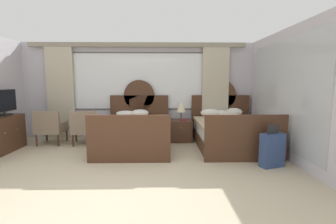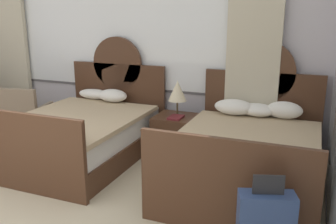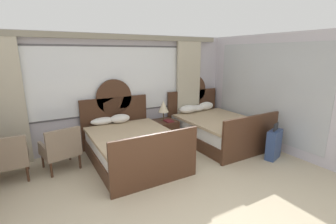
{
  "view_description": "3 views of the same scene",
  "coord_description": "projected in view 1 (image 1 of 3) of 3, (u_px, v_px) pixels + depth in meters",
  "views": [
    {
      "loc": [
        0.71,
        -3.2,
        1.59
      ],
      "look_at": [
        0.81,
        2.27,
        0.91
      ],
      "focal_mm": 25.75,
      "sensor_mm": 36.0,
      "label": 1
    },
    {
      "loc": [
        3.0,
        -1.58,
        2.03
      ],
      "look_at": [
        1.49,
        2.18,
        0.93
      ],
      "focal_mm": 39.42,
      "sensor_mm": 36.0,
      "label": 2
    },
    {
      "loc": [
        -1.68,
        -1.92,
        2.26
      ],
      "look_at": [
        0.79,
        2.37,
        1.03
      ],
      "focal_mm": 25.59,
      "sensor_mm": 36.0,
      "label": 3
    }
  ],
  "objects": [
    {
      "name": "tv_flatscreen",
      "position": [
        4.0,
        102.0,
        5.55
      ],
      "size": [
        0.2,
        0.89,
        0.6
      ],
      "color": "black",
      "rests_on": "dresser_minibar"
    },
    {
      "name": "wall_back_window",
      "position": [
        139.0,
        88.0,
        6.89
      ],
      "size": [
        6.5,
        0.22,
        2.7
      ],
      "color": "silver",
      "rests_on": "ground_plane"
    },
    {
      "name": "bed_near_mirror",
      "position": [
        230.0,
        132.0,
        5.94
      ],
      "size": [
        1.65,
        2.25,
        1.65
      ],
      "color": "#472B1C",
      "rests_on": "ground_plane"
    },
    {
      "name": "armchair_by_window_left",
      "position": [
        85.0,
        127.0,
        6.17
      ],
      "size": [
        0.76,
        0.76,
        0.88
      ],
      "color": "#84705B",
      "rests_on": "ground_plane"
    },
    {
      "name": "wall_right_mirror",
      "position": [
        291.0,
        94.0,
        4.84
      ],
      "size": [
        0.08,
        4.33,
        2.7
      ],
      "color": "silver",
      "rests_on": "ground_plane"
    },
    {
      "name": "nightstand_between_beds",
      "position": [
        181.0,
        130.0,
        6.56
      ],
      "size": [
        0.57,
        0.59,
        0.57
      ],
      "color": "#472B1C",
      "rests_on": "ground_plane"
    },
    {
      "name": "armchair_by_window_centre",
      "position": [
        50.0,
        127.0,
        6.15
      ],
      "size": [
        0.64,
        0.64,
        0.88
      ],
      "color": "#84705B",
      "rests_on": "ground_plane"
    },
    {
      "name": "suitcase_on_floor",
      "position": [
        272.0,
        150.0,
        4.52
      ],
      "size": [
        0.49,
        0.32,
        0.8
      ],
      "color": "navy",
      "rests_on": "ground_plane"
    },
    {
      "name": "book_on_nightstand",
      "position": [
        183.0,
        120.0,
        6.41
      ],
      "size": [
        0.18,
        0.26,
        0.03
      ],
      "color": "maroon",
      "rests_on": "nightstand_between_beds"
    },
    {
      "name": "table_lamp_on_nightstand",
      "position": [
        181.0,
        107.0,
        6.54
      ],
      "size": [
        0.27,
        0.27,
        0.51
      ],
      "color": "brown",
      "rests_on": "nightstand_between_beds"
    },
    {
      "name": "ground_plane",
      "position": [
        113.0,
        197.0,
        3.36
      ],
      "size": [
        24.0,
        24.0,
        0.0
      ],
      "primitive_type": "plane",
      "color": "#BCAD8E"
    },
    {
      "name": "bed_near_window",
      "position": [
        135.0,
        133.0,
        5.88
      ],
      "size": [
        1.65,
        2.25,
        1.65
      ],
      "color": "#472B1C",
      "rests_on": "ground_plane"
    }
  ]
}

